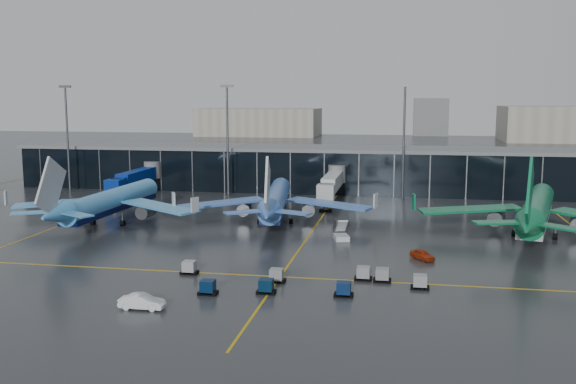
% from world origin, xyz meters
% --- Properties ---
extents(ground, '(600.00, 600.00, 0.00)m').
position_xyz_m(ground, '(0.00, 0.00, 0.00)').
color(ground, '#282B2D').
rests_on(ground, ground).
extents(terminal_pier, '(142.00, 17.00, 10.70)m').
position_xyz_m(terminal_pier, '(0.00, 62.00, 5.42)').
color(terminal_pier, black).
rests_on(terminal_pier, ground).
extents(jet_bridges, '(94.00, 27.50, 7.20)m').
position_xyz_m(jet_bridges, '(-35.00, 42.99, 4.55)').
color(jet_bridges, '#595B60').
rests_on(jet_bridges, ground).
extents(flood_masts, '(203.00, 0.50, 25.50)m').
position_xyz_m(flood_masts, '(5.00, 50.00, 13.81)').
color(flood_masts, '#595B60').
rests_on(flood_masts, ground).
extents(distant_hangars, '(260.00, 71.00, 22.00)m').
position_xyz_m(distant_hangars, '(49.94, 270.08, 8.79)').
color(distant_hangars, '#B2AD99').
rests_on(distant_hangars, ground).
extents(taxi_lines, '(220.00, 120.00, 0.02)m').
position_xyz_m(taxi_lines, '(10.00, 10.61, 0.01)').
color(taxi_lines, gold).
rests_on(taxi_lines, ground).
extents(airliner_arkefly, '(38.69, 43.72, 13.09)m').
position_xyz_m(airliner_arkefly, '(-26.77, 14.34, 6.54)').
color(airliner_arkefly, '#459DE2').
rests_on(airliner_arkefly, ground).
extents(airliner_klm_near, '(42.38, 46.82, 13.01)m').
position_xyz_m(airliner_klm_near, '(2.17, 21.10, 6.50)').
color(airliner_klm_near, '#3F73D0').
rests_on(airliner_klm_near, ground).
extents(airliner_aer_lingus, '(49.81, 53.87, 14.01)m').
position_xyz_m(airliner_aer_lingus, '(46.94, 17.00, 7.00)').
color(airliner_aer_lingus, '#0D7343').
rests_on(airliner_aer_lingus, ground).
extents(baggage_carts, '(31.52, 10.68, 1.70)m').
position_xyz_m(baggage_carts, '(13.83, -18.41, 0.76)').
color(baggage_carts, black).
rests_on(baggage_carts, ground).
extents(mobile_airstair, '(2.99, 3.68, 3.45)m').
position_xyz_m(mobile_airstair, '(15.59, 7.75, 0.77)').
color(mobile_airstair, silver).
rests_on(mobile_airstair, ground).
extents(service_van_red, '(3.84, 4.35, 1.42)m').
position_xyz_m(service_van_red, '(28.08, -2.81, 0.71)').
color(service_van_red, '#A42B0C').
rests_on(service_van_red, ground).
extents(service_van_white, '(5.02, 1.84, 1.64)m').
position_xyz_m(service_van_white, '(-2.33, -29.99, 0.82)').
color(service_van_white, white).
rests_on(service_van_white, ground).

